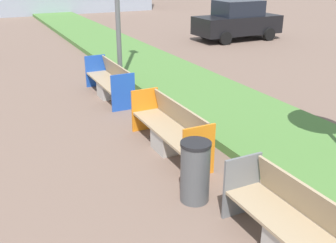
{
  "coord_description": "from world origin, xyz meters",
  "views": [
    {
      "loc": [
        -2.22,
        1.08,
        3.44
      ],
      "look_at": [
        0.9,
        7.44,
        0.6
      ],
      "focal_mm": 42.0,
      "sensor_mm": 36.0,
      "label": 1
    }
  ],
  "objects_px": {
    "bench_orange_frame": "(170,132)",
    "litter_bin": "(195,172)",
    "bench_blue_frame": "(110,84)",
    "parked_car_distant": "(237,21)",
    "bench_grey_frame": "(297,234)"
  },
  "relations": [
    {
      "from": "bench_orange_frame",
      "to": "bench_grey_frame",
      "type": "bearing_deg",
      "value": -90.03
    },
    {
      "from": "bench_orange_frame",
      "to": "litter_bin",
      "type": "relative_size",
      "value": 2.4
    },
    {
      "from": "bench_grey_frame",
      "to": "litter_bin",
      "type": "bearing_deg",
      "value": 105.12
    },
    {
      "from": "litter_bin",
      "to": "bench_blue_frame",
      "type": "bearing_deg",
      "value": 85.19
    },
    {
      "from": "bench_blue_frame",
      "to": "litter_bin",
      "type": "xyz_separation_m",
      "value": [
        -0.46,
        -5.53,
        0.12
      ]
    },
    {
      "from": "bench_blue_frame",
      "to": "parked_car_distant",
      "type": "xyz_separation_m",
      "value": [
        8.42,
        5.86,
        0.54
      ]
    },
    {
      "from": "parked_car_distant",
      "to": "litter_bin",
      "type": "bearing_deg",
      "value": -128.78
    },
    {
      "from": "bench_blue_frame",
      "to": "litter_bin",
      "type": "distance_m",
      "value": 5.55
    },
    {
      "from": "litter_bin",
      "to": "bench_orange_frame",
      "type": "bearing_deg",
      "value": 75.38
    },
    {
      "from": "bench_orange_frame",
      "to": "bench_blue_frame",
      "type": "xyz_separation_m",
      "value": [
        0.0,
        3.75,
        0.0
      ]
    },
    {
      "from": "bench_blue_frame",
      "to": "parked_car_distant",
      "type": "height_order",
      "value": "parked_car_distant"
    },
    {
      "from": "bench_grey_frame",
      "to": "litter_bin",
      "type": "relative_size",
      "value": 2.26
    },
    {
      "from": "bench_blue_frame",
      "to": "litter_bin",
      "type": "relative_size",
      "value": 2.45
    },
    {
      "from": "bench_orange_frame",
      "to": "litter_bin",
      "type": "distance_m",
      "value": 1.84
    },
    {
      "from": "bench_grey_frame",
      "to": "parked_car_distant",
      "type": "bearing_deg",
      "value": 57.28
    }
  ]
}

